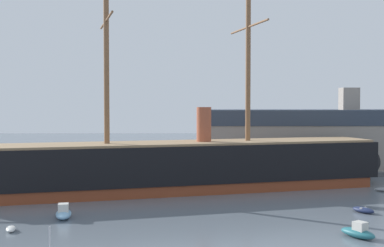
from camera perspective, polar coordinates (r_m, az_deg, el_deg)
The scene contains 7 objects.
tall_ship at distance 75.27m, azimuth -1.35°, elevation -4.78°, with size 72.61×25.46×35.62m.
dinghy_mid_left at distance 55.78m, azimuth -19.78°, elevation -11.13°, with size 1.49×2.32×0.51m.
motorboat_mid_right at distance 52.71m, azimuth 18.25°, elevation -11.55°, with size 3.41×4.09×1.61m.
motorboat_alongside_bow at distance 60.01m, azimuth -14.30°, elevation -9.77°, with size 2.49×4.43×1.75m.
dinghy_alongside_stern at distance 64.49m, azimuth 18.77°, elevation -9.22°, with size 2.66×3.09×0.68m.
dinghy_far_left at distance 85.15m, azimuth -19.71°, elevation -6.46°, with size 1.68×2.94×0.65m.
dockside_warehouse_right at distance 102.14m, azimuth 17.10°, elevation -1.85°, with size 58.90×16.18×16.11m.
Camera 1 is at (-0.63, -22.91, 13.05)m, focal length 47.24 mm.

